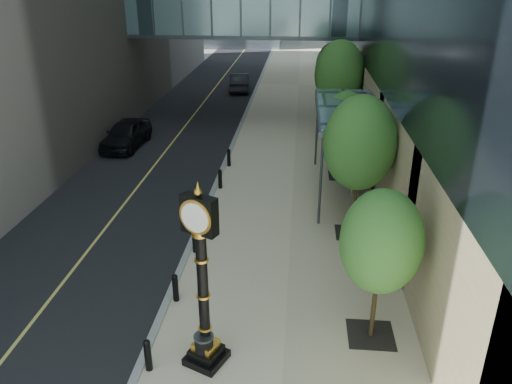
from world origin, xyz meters
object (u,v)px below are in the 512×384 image
(street_clock, at_px, (203,293))
(car_far, at_px, (240,82))
(trash_bin, at_px, (204,350))
(pedestrian, at_px, (355,180))
(car_near, at_px, (126,134))

(street_clock, relative_size, car_far, 1.09)
(trash_bin, bearing_deg, car_far, 95.24)
(street_clock, xyz_separation_m, pedestrian, (5.21, 12.09, -1.54))
(street_clock, relative_size, car_near, 1.07)
(pedestrian, xyz_separation_m, car_far, (-8.51, 23.42, -0.01))
(street_clock, bearing_deg, car_far, 119.46)
(trash_bin, height_order, car_near, car_near)
(street_clock, relative_size, pedestrian, 3.44)
(trash_bin, relative_size, pedestrian, 0.58)
(trash_bin, height_order, car_far, car_far)
(car_far, bearing_deg, trash_bin, 89.49)
(trash_bin, xyz_separation_m, car_near, (-8.42, 18.59, 0.36))
(street_clock, height_order, pedestrian, street_clock)
(street_clock, height_order, trash_bin, street_clock)
(street_clock, bearing_deg, pedestrian, 90.84)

